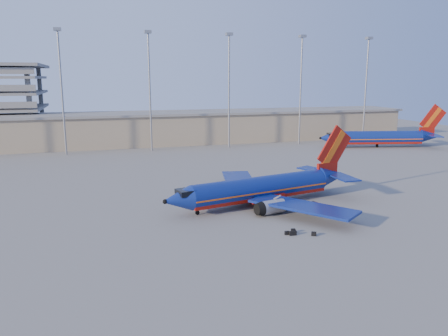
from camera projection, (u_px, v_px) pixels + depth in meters
The scene contains 7 objects.
ground at pixel (223, 196), 66.36m from camera, with size 220.00×220.00×0.00m, color slate.
terminal_building at pixel (199, 126), 122.72m from camera, with size 122.00×16.00×8.50m.
light_mast_row at pixel (190, 78), 107.38m from camera, with size 101.60×1.60×28.65m.
aircraft_main at pixel (264, 188), 62.07m from camera, with size 31.02×29.52×10.63m.
aircraft_second at pixel (381, 137), 112.79m from camera, with size 32.50×14.47×11.15m.
baggage_tug at pixel (313, 207), 58.35m from camera, with size 2.23×1.73×1.41m.
luggage_pile at pixel (297, 233), 50.14m from camera, with size 3.40×2.11×0.52m.
Camera 1 is at (-18.04, -61.50, 17.71)m, focal length 35.00 mm.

